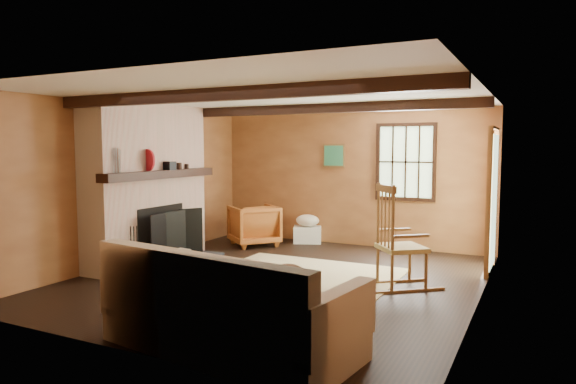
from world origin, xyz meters
The scene contains 10 objects.
ground centered at (0.00, 0.00, 0.00)m, with size 5.50×5.50×0.00m, color black.
room_envelope centered at (0.22, 0.26, 1.63)m, with size 5.02×5.52×2.44m.
fireplace centered at (-2.23, 0.00, 1.10)m, with size 1.02×2.30×2.40m.
rug centered at (0.20, -0.20, 0.00)m, with size 2.50×3.00×0.01m, color beige.
rocking_chair centered at (1.52, 0.28, 0.55)m, with size 1.04×0.98×1.31m.
sofa centered at (0.73, -2.37, 0.33)m, with size 2.38×1.31×0.91m.
firewood_pile centered at (-1.93, 2.60, 0.13)m, with size 0.72×0.13×0.26m.
laundry_basket centered at (-0.74, 2.55, 0.15)m, with size 0.50×0.38×0.30m, color white.
basket_pillow centered at (-0.74, 2.55, 0.41)m, with size 0.44×0.35×0.22m, color silver.
armchair centered at (-1.50, 1.89, 0.36)m, with size 0.78×0.80×0.73m, color #BF6026.
Camera 1 is at (3.10, -5.96, 1.75)m, focal length 32.00 mm.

